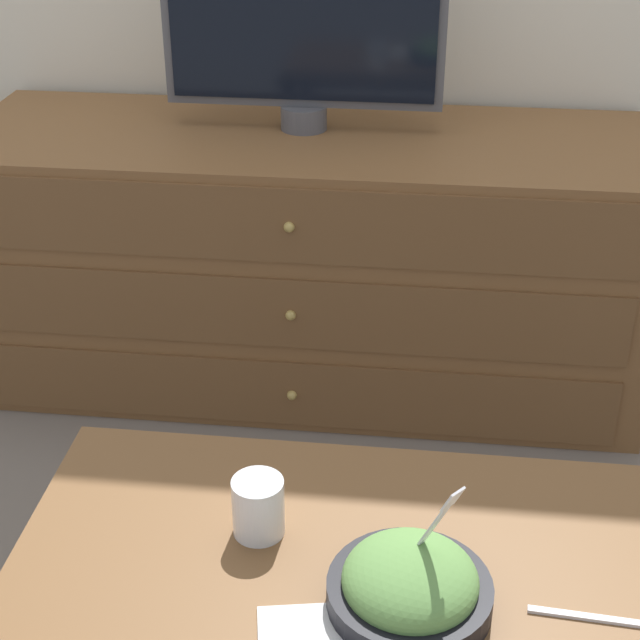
{
  "coord_description": "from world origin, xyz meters",
  "views": [
    {
      "loc": [
        0.37,
        -2.53,
        1.42
      ],
      "look_at": [
        0.22,
        -1.26,
        0.7
      ],
      "focal_mm": 55.0,
      "sensor_mm": 36.0,
      "label": 1
    }
  ],
  "objects": [
    {
      "name": "takeout_bowl",
      "position": [
        0.38,
        -1.62,
        0.52
      ],
      "size": [
        0.21,
        0.21,
        0.19
      ],
      "color": "black",
      "rests_on": "coffee_table"
    },
    {
      "name": "coffee_table",
      "position": [
        0.31,
        -1.59,
        0.42
      ],
      "size": [
        0.93,
        0.58,
        0.49
      ],
      "color": "brown",
      "rests_on": "ground_plane"
    },
    {
      "name": "ground_plane",
      "position": [
        0.0,
        0.0,
        0.0
      ],
      "size": [
        12.0,
        12.0,
        0.0
      ],
      "primitive_type": "plane",
      "color": "#70665B"
    },
    {
      "name": "dresser",
      "position": [
        0.08,
        -0.31,
        0.33
      ],
      "size": [
        1.66,
        0.59,
        0.66
      ],
      "color": "brown",
      "rests_on": "ground_plane"
    },
    {
      "name": "knife",
      "position": [
        0.62,
        -1.62,
        0.49
      ],
      "size": [
        0.18,
        0.02,
        0.01
      ],
      "color": "silver",
      "rests_on": "coffee_table"
    },
    {
      "name": "drink_cup",
      "position": [
        0.17,
        -1.51,
        0.53
      ],
      "size": [
        0.07,
        0.07,
        0.09
      ],
      "color": "white",
      "rests_on": "coffee_table"
    },
    {
      "name": "tv",
      "position": [
        0.07,
        -0.26,
        0.9
      ],
      "size": [
        0.66,
        0.11,
        0.45
      ],
      "color": "#515156",
      "rests_on": "dresser"
    }
  ]
}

